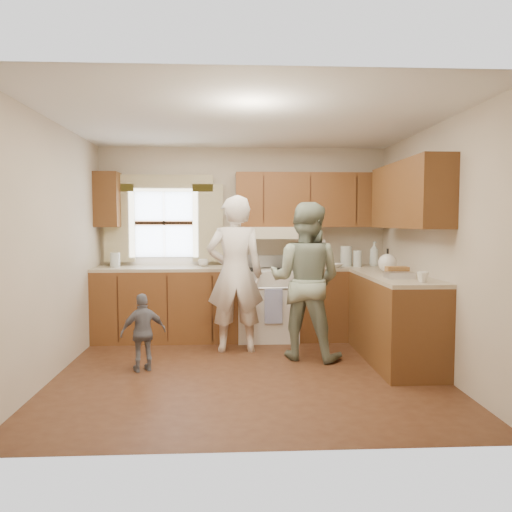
{
  "coord_description": "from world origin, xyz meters",
  "views": [
    {
      "loc": [
        -0.17,
        -4.94,
        1.52
      ],
      "look_at": [
        0.1,
        0.4,
        1.15
      ],
      "focal_mm": 35.0,
      "sensor_mm": 36.0,
      "label": 1
    }
  ],
  "objects": [
    {
      "name": "woman_right",
      "position": [
        0.65,
        0.51,
        0.87
      ],
      "size": [
        1.03,
        0.94,
        1.73
      ],
      "primitive_type": "imported",
      "rotation": [
        0.0,
        0.0,
        2.73
      ],
      "color": "#233A28",
      "rests_on": "ground"
    },
    {
      "name": "child",
      "position": [
        -1.06,
        0.11,
        0.4
      ],
      "size": [
        0.5,
        0.36,
        0.79
      ],
      "primitive_type": "imported",
      "rotation": [
        0.0,
        0.0,
        3.56
      ],
      "color": "slate",
      "rests_on": "ground"
    },
    {
      "name": "kitchen_fixtures",
      "position": [
        0.62,
        1.08,
        0.84
      ],
      "size": [
        3.8,
        2.25,
        2.15
      ],
      "color": "#43250E",
      "rests_on": "ground"
    },
    {
      "name": "room",
      "position": [
        0.0,
        0.0,
        1.25
      ],
      "size": [
        3.8,
        3.8,
        3.8
      ],
      "color": "#422214",
      "rests_on": "ground"
    },
    {
      "name": "stove",
      "position": [
        0.3,
        1.44,
        0.47
      ],
      "size": [
        0.76,
        0.67,
        1.07
      ],
      "color": "silver",
      "rests_on": "ground"
    },
    {
      "name": "woman_left",
      "position": [
        -0.12,
        0.85,
        0.91
      ],
      "size": [
        0.68,
        0.46,
        1.82
      ],
      "primitive_type": "imported",
      "rotation": [
        0.0,
        0.0,
        3.17
      ],
      "color": "white",
      "rests_on": "ground"
    }
  ]
}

